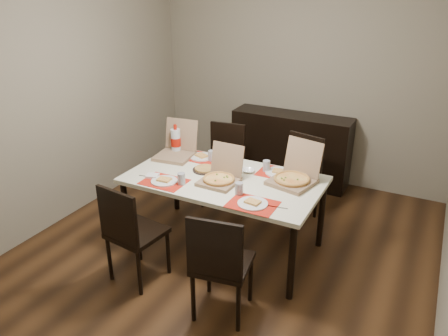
{
  "coord_description": "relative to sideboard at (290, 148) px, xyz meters",
  "views": [
    {
      "loc": [
        1.63,
        -3.29,
        2.46
      ],
      "look_at": [
        -0.05,
        -0.0,
        0.85
      ],
      "focal_mm": 35.0,
      "sensor_mm": 36.0,
      "label": 1
    }
  ],
  "objects": [
    {
      "name": "dining_table",
      "position": [
        -0.05,
        -1.78,
        0.23
      ],
      "size": [
        1.8,
        1.0,
        0.75
      ],
      "color": "#EEEAC8",
      "rests_on": "ground"
    },
    {
      "name": "faina_plate",
      "position": [
        -0.29,
        -1.72,
        0.31
      ],
      "size": [
        0.24,
        0.24,
        0.03
      ],
      "color": "black",
      "rests_on": "dining_table"
    },
    {
      "name": "pizza_box_center",
      "position": [
        -0.04,
        -1.88,
        0.35
      ],
      "size": [
        0.33,
        0.37,
        0.32
      ],
      "color": "#87694D",
      "rests_on": "dining_table"
    },
    {
      "name": "setting_far_left",
      "position": [
        -0.47,
        -1.45,
        0.32
      ],
      "size": [
        0.48,
        0.3,
        0.11
      ],
      "color": "red",
      "rests_on": "dining_table"
    },
    {
      "name": "pizza_box_right",
      "position": [
        0.56,
        -1.58,
        0.36
      ],
      "size": [
        0.45,
        0.48,
        0.37
      ],
      "color": "#87694D",
      "rests_on": "dining_table"
    },
    {
      "name": "room_walls",
      "position": [
        0.0,
        -1.35,
        1.28
      ],
      "size": [
        3.84,
        4.02,
        2.62
      ],
      "color": "gray",
      "rests_on": "ground"
    },
    {
      "name": "setting_near_left",
      "position": [
        -0.47,
        -2.1,
        0.32
      ],
      "size": [
        0.5,
        0.3,
        0.11
      ],
      "color": "red",
      "rests_on": "dining_table"
    },
    {
      "name": "pizza_box_left",
      "position": [
        -0.74,
        -1.53,
        0.36
      ],
      "size": [
        0.4,
        0.43,
        0.36
      ],
      "color": "#87694D",
      "rests_on": "dining_table"
    },
    {
      "name": "setting_far_right",
      "position": [
        0.34,
        -1.45,
        0.32
      ],
      "size": [
        0.47,
        0.3,
        0.11
      ],
      "color": "red",
      "rests_on": "dining_table"
    },
    {
      "name": "chair_far_left",
      "position": [
        -0.5,
        -0.89,
        0.06
      ],
      "size": [
        0.47,
        0.47,
        0.93
      ],
      "color": "black",
      "rests_on": "ground"
    },
    {
      "name": "napkin_loose",
      "position": [
        -0.05,
        -1.85,
        0.31
      ],
      "size": [
        0.16,
        0.16,
        0.02
      ],
      "primitive_type": "cube",
      "rotation": [
        0.0,
        0.0,
        1.01
      ],
      "color": "white",
      "rests_on": "dining_table"
    },
    {
      "name": "chair_near_right",
      "position": [
        0.37,
        -2.67,
        0.06
      ],
      "size": [
        0.48,
        0.48,
        0.93
      ],
      "color": "black",
      "rests_on": "ground"
    },
    {
      "name": "ground",
      "position": [
        0.0,
        -1.78,
        -0.46
      ],
      "size": [
        3.8,
        4.0,
        0.02
      ],
      "primitive_type": "cube",
      "color": "#442914",
      "rests_on": "ground"
    },
    {
      "name": "chair_far_right",
      "position": [
        0.39,
        -0.86,
        0.06
      ],
      "size": [
        0.51,
        0.51,
        0.93
      ],
      "color": "black",
      "rests_on": "ground"
    },
    {
      "name": "dip_bowl",
      "position": [
        0.1,
        -1.56,
        0.31
      ],
      "size": [
        0.15,
        0.15,
        0.03
      ],
      "primitive_type": "imported",
      "rotation": [
        0.0,
        0.0,
        0.3
      ],
      "color": "white",
      "rests_on": "dining_table"
    },
    {
      "name": "chair_near_left",
      "position": [
        -0.51,
        -2.62,
        0.06
      ],
      "size": [
        0.47,
        0.47,
        0.93
      ],
      "color": "black",
      "rests_on": "ground"
    },
    {
      "name": "soda_bottle",
      "position": [
        -0.79,
        -1.45,
        0.43
      ],
      "size": [
        0.11,
        0.11,
        0.31
      ],
      "color": "silver",
      "rests_on": "dining_table"
    },
    {
      "name": "setting_near_right",
      "position": [
        0.35,
        -2.11,
        0.32
      ],
      "size": [
        0.5,
        0.3,
        0.11
      ],
      "color": "red",
      "rests_on": "dining_table"
    },
    {
      "name": "sideboard",
      "position": [
        0.0,
        0.0,
        0.0
      ],
      "size": [
        1.5,
        0.4,
        0.9
      ],
      "primitive_type": "cube",
      "color": "black",
      "rests_on": "ground"
    }
  ]
}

